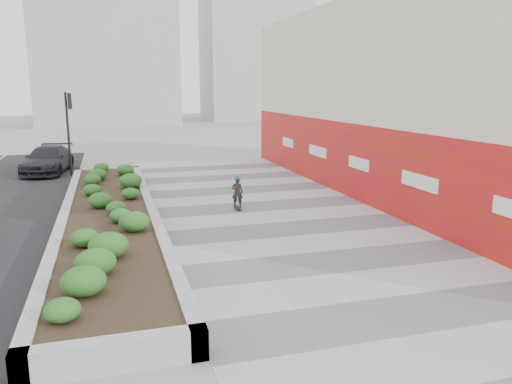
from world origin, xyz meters
TOP-DOWN VIEW (x-y plane):
  - ground at (0.00, 0.00)m, footprint 160.00×160.00m
  - walkway at (0.00, 3.00)m, footprint 8.00×36.00m
  - building at (6.98, 8.98)m, footprint 6.04×24.08m
  - planter at (-5.50, 7.00)m, footprint 3.00×18.00m
  - traffic_signal_near at (-7.23, 17.50)m, footprint 0.33×0.28m
  - distant_bldg_north_l at (-5.00, 55.00)m, footprint 16.00×12.00m
  - distant_bldg_north_r at (15.00, 60.00)m, footprint 14.00×10.00m
  - manhole_cover at (0.50, 3.00)m, footprint 0.44×0.44m
  - skateboarder at (-0.97, 7.97)m, footprint 0.48×0.74m
  - car_dark at (-8.50, 18.68)m, footprint 2.61×5.00m

SIDE VIEW (x-z plane):
  - ground at x=0.00m, z-range 0.00..0.00m
  - manhole_cover at x=0.50m, z-range 0.00..0.01m
  - walkway at x=0.00m, z-range 0.00..0.01m
  - planter at x=-5.50m, z-range -0.03..0.87m
  - skateboarder at x=-0.97m, z-range 0.01..1.30m
  - car_dark at x=-8.50m, z-range 0.00..1.38m
  - traffic_signal_near at x=-7.23m, z-range 0.66..4.86m
  - building at x=6.98m, z-range -0.02..7.98m
  - distant_bldg_north_l at x=-5.00m, z-range 0.00..20.00m
  - distant_bldg_north_r at x=15.00m, z-range 0.00..24.00m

